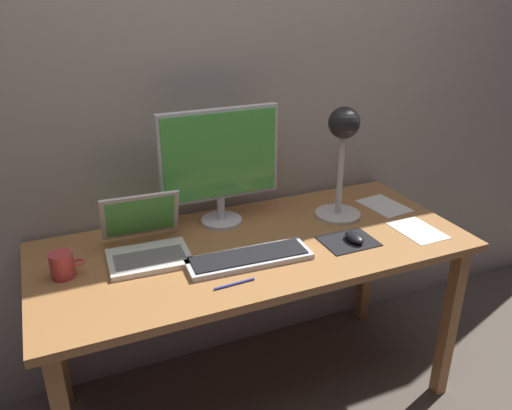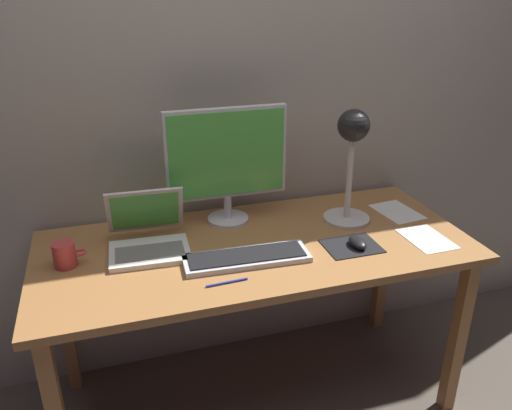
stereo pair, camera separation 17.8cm
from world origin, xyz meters
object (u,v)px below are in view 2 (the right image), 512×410
coffee_mug (65,255)px  desk_lamp (352,149)px  monitor (227,159)px  laptop (148,232)px  keyboard_main (247,258)px  pen (227,282)px  mouse (358,242)px

coffee_mug → desk_lamp: bearing=2.4°
monitor → laptop: 0.41m
keyboard_main → pen: bearing=-129.8°
desk_lamp → mouse: desk_lamp is taller
mouse → pen: bearing=-169.5°
laptop → coffee_mug: size_ratio=2.69×
desk_lamp → keyboard_main: bearing=-157.9°
desk_lamp → mouse: 0.36m
laptop → desk_lamp: bearing=-0.9°
monitor → desk_lamp: 0.48m
mouse → coffee_mug: 1.03m
keyboard_main → mouse: (0.42, -0.03, 0.01)m
keyboard_main → pen: 0.16m
desk_lamp → mouse: size_ratio=4.76×
pen → monitor: bearing=75.2°
keyboard_main → desk_lamp: (0.48, 0.19, 0.29)m
desk_lamp → coffee_mug: size_ratio=4.09×
coffee_mug → pen: bearing=-28.6°
laptop → desk_lamp: size_ratio=0.66×
monitor → coffee_mug: 0.68m
mouse → desk_lamp: bearing=73.9°
monitor → mouse: monitor is taller
mouse → keyboard_main: bearing=176.3°
mouse → pen: (-0.52, -0.10, -0.02)m
laptop → mouse: 0.77m
keyboard_main → pen: (-0.10, -0.12, -0.01)m
laptop → coffee_mug: laptop is taller
coffee_mug → pen: (0.50, -0.27, -0.04)m
laptop → mouse: bearing=-17.7°
monitor → coffee_mug: monitor is taller
pen → laptop: bearing=122.9°
keyboard_main → laptop: size_ratio=1.48×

